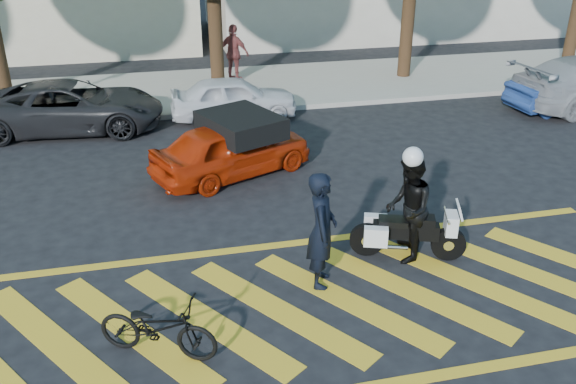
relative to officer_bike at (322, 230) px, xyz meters
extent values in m
plane|color=black|center=(-0.25, -0.57, -0.99)|extent=(90.00, 90.00, 0.00)
cube|color=#9E998E|center=(-0.25, 11.43, -0.91)|extent=(60.00, 5.00, 0.15)
cube|color=gold|center=(-4.15, -0.57, -0.99)|extent=(2.43, 3.21, 0.01)
cube|color=gold|center=(-3.05, -0.57, -0.99)|extent=(2.43, 3.21, 0.01)
cube|color=gold|center=(-1.95, -0.57, -0.99)|extent=(2.43, 3.21, 0.01)
cube|color=gold|center=(-0.85, -0.57, -0.99)|extent=(2.43, 3.21, 0.01)
cube|color=gold|center=(0.25, -0.57, -0.99)|extent=(2.43, 3.21, 0.01)
cube|color=gold|center=(1.35, -0.57, -0.99)|extent=(2.43, 3.21, 0.01)
cube|color=gold|center=(2.45, -0.57, -0.99)|extent=(2.43, 3.21, 0.01)
cube|color=gold|center=(3.55, -0.57, -0.99)|extent=(2.43, 3.21, 0.01)
cube|color=gold|center=(-0.25, 1.33, -0.99)|extent=(12.00, 0.20, 0.01)
cylinder|color=black|center=(-0.25, 11.43, 1.01)|extent=(0.44, 0.44, 4.00)
cylinder|color=black|center=(6.25, 11.43, 1.01)|extent=(0.44, 0.44, 4.00)
imported|color=black|center=(0.00, 0.00, 0.00)|extent=(0.67, 0.83, 1.98)
imported|color=black|center=(-2.66, -1.18, -0.54)|extent=(1.81, 1.29, 0.90)
cylinder|color=black|center=(1.03, 0.67, -0.69)|extent=(0.61, 0.32, 0.60)
cylinder|color=silver|center=(1.03, 0.67, -0.69)|extent=(0.22, 0.20, 0.18)
cylinder|color=black|center=(2.37, 0.20, -0.69)|extent=(0.61, 0.32, 0.60)
cylinder|color=silver|center=(2.37, 0.20, -0.69)|extent=(0.22, 0.20, 0.18)
cube|color=black|center=(1.66, 0.45, -0.46)|extent=(1.15, 0.60, 0.27)
cube|color=black|center=(1.91, 0.36, -0.28)|extent=(0.48, 0.39, 0.20)
cube|color=black|center=(1.44, 0.52, -0.30)|extent=(0.57, 0.46, 0.11)
cube|color=silver|center=(2.37, 0.20, -0.28)|extent=(0.32, 0.43, 0.36)
cube|color=silver|center=(1.25, 0.84, -0.49)|extent=(0.44, 0.29, 0.35)
cube|color=silver|center=(1.09, 0.40, -0.49)|extent=(0.44, 0.29, 0.35)
imported|color=black|center=(1.65, 0.43, -0.03)|extent=(1.00, 1.12, 1.92)
imported|color=#B02608|center=(-0.77, 4.68, -0.35)|extent=(4.01, 2.87, 1.27)
imported|color=black|center=(-4.56, 8.63, -0.32)|extent=(5.02, 2.67, 1.34)
imported|color=silver|center=(-0.13, 8.63, -0.38)|extent=(3.59, 1.47, 1.22)
imported|color=navy|center=(9.65, 7.23, -0.39)|extent=(3.75, 1.70, 1.19)
imported|color=brown|center=(0.41, 12.07, 0.10)|extent=(1.14, 1.05, 1.88)
camera|label=1|loc=(-2.44, -8.10, 4.75)|focal=38.00mm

